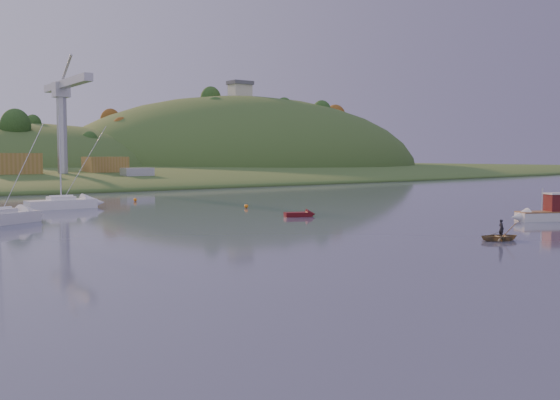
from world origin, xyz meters
TOP-DOWN VIEW (x-y plane):
  - shore_slope at (0.00, 165.00)m, footprint 640.00×150.00m
  - hill_center at (10.00, 210.00)m, footprint 140.00×120.00m
  - hill_right at (95.00, 195.00)m, footprint 150.00×130.00m
  - hilltop_house at (95.00, 195.00)m, footprint 9.00×7.00m
  - wharf at (5.00, 122.00)m, footprint 42.00×16.00m
  - shed_west at (-8.00, 123.00)m, footprint 11.00×8.00m
  - shed_east at (13.00, 124.00)m, footprint 9.00×7.00m
  - dock_crane at (2.00, 118.39)m, footprint 3.20×28.00m
  - fishing_boat at (18.82, 17.13)m, footprint 6.17×4.11m
  - sailboat_far at (-16.13, 60.20)m, footprint 8.52×3.00m
  - canoe at (3.07, 10.57)m, footprint 3.56×3.03m
  - paddler at (3.07, 10.57)m, footprint 0.49×0.60m
  - red_tender at (2.43, 34.80)m, footprint 3.66×2.32m
  - work_vessel at (15.00, 110.02)m, footprint 15.86×6.56m
  - buoy_1 at (3.21, 47.67)m, footprint 0.50×0.50m
  - buoy_3 at (-11.66, 64.60)m, footprint 0.50×0.50m
  - buoy_4 at (-3.60, 66.88)m, footprint 0.50×0.50m

SIDE VIEW (x-z plane):
  - shore_slope at x=0.00m, z-range -3.50..3.50m
  - hill_center at x=10.00m, z-range -18.00..18.00m
  - hill_right at x=95.00m, z-range -30.00..30.00m
  - red_tender at x=2.43m, z-range -0.34..0.84m
  - buoy_1 at x=3.21m, z-range 0.00..0.50m
  - buoy_3 at x=-11.66m, z-range 0.00..0.50m
  - buoy_4 at x=-3.60m, z-range 0.00..0.50m
  - canoe at x=3.07m, z-range 0.00..0.62m
  - paddler at x=3.07m, z-range 0.00..1.41m
  - sailboat_far at x=-16.13m, z-range -5.07..6.57m
  - fishing_boat at x=18.82m, z-range -1.06..2.73m
  - wharf at x=5.00m, z-range 0.00..2.40m
  - work_vessel at x=15.00m, z-range -0.57..3.42m
  - shed_east at x=13.00m, z-range 2.40..6.40m
  - shed_west at x=-8.00m, z-range 2.40..7.20m
  - dock_crane at x=2.00m, z-range 7.02..27.32m
  - hilltop_house at x=95.00m, z-range 30.18..36.63m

